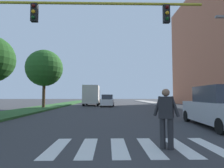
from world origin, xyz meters
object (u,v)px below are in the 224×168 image
(tree_far, at_px, (44,68))
(suv_crossing, at_px, (219,108))
(sedan_distant, at_px, (93,99))
(sedan_far_horizon, at_px, (96,99))
(sedan_midblock, at_px, (108,101))
(pedestrian_performer, at_px, (166,115))
(traffic_light_gantry, at_px, (36,28))
(truck_box_delivery, at_px, (92,95))

(tree_far, height_order, suv_crossing, tree_far)
(sedan_distant, bearing_deg, suv_crossing, -74.30)
(suv_crossing, bearing_deg, sedan_far_horizon, 102.11)
(sedan_midblock, distance_m, sedan_distant, 12.29)
(sedan_distant, bearing_deg, pedestrian_performer, -82.06)
(sedan_midblock, height_order, sedan_far_horizon, sedan_midblock)
(traffic_light_gantry, height_order, pedestrian_performer, traffic_light_gantry)
(traffic_light_gantry, height_order, sedan_distant, traffic_light_gantry)
(suv_crossing, height_order, sedan_far_horizon, suv_crossing)
(tree_far, relative_size, pedestrian_performer, 4.08)
(traffic_light_gantry, bearing_deg, suv_crossing, 6.30)
(tree_far, xyz_separation_m, truck_box_delivery, (5.12, 7.21, -3.21))
(traffic_light_gantry, relative_size, sedan_far_horizon, 2.26)
(suv_crossing, bearing_deg, tree_far, 133.91)
(traffic_light_gantry, bearing_deg, sedan_far_horizon, 89.70)
(tree_far, xyz_separation_m, sedan_midblock, (7.62, 4.19, -4.06))
(suv_crossing, bearing_deg, traffic_light_gantry, -173.70)
(pedestrian_performer, bearing_deg, sedan_midblock, 94.59)
(sedan_midblock, bearing_deg, truck_box_delivery, 129.62)
(pedestrian_performer, xyz_separation_m, sedan_far_horizon, (-4.57, 42.13, -0.17))
(sedan_far_horizon, relative_size, truck_box_delivery, 0.76)
(pedestrian_performer, relative_size, sedan_distant, 0.38)
(sedan_far_horizon, bearing_deg, sedan_midblock, -82.18)
(suv_crossing, relative_size, sedan_midblock, 1.10)
(tree_far, relative_size, traffic_light_gantry, 0.65)
(tree_far, xyz_separation_m, pedestrian_performer, (9.33, -17.13, -3.91))
(traffic_light_gantry, xyz_separation_m, sedan_far_horizon, (0.21, 39.47, -3.66))
(tree_far, bearing_deg, traffic_light_gantry, -72.54)
(sedan_midblock, bearing_deg, tree_far, -151.18)
(sedan_midblock, relative_size, sedan_distant, 0.95)
(sedan_midblock, xyz_separation_m, sedan_far_horizon, (-2.86, 20.81, -0.02))
(pedestrian_performer, bearing_deg, suv_crossing, 44.19)
(suv_crossing, xyz_separation_m, truck_box_delivery, (-7.91, 20.75, 0.70))
(tree_far, height_order, sedan_midblock, tree_far)
(pedestrian_performer, bearing_deg, sedan_far_horizon, 96.19)
(pedestrian_performer, distance_m, sedan_distant, 33.58)
(sedan_distant, xyz_separation_m, sedan_far_horizon, (0.07, 8.88, -0.04))
(suv_crossing, bearing_deg, sedan_midblock, 106.97)
(traffic_light_gantry, bearing_deg, pedestrian_performer, -29.11)
(pedestrian_performer, bearing_deg, tree_far, 118.57)
(suv_crossing, bearing_deg, truck_box_delivery, 110.88)
(tree_far, xyz_separation_m, sedan_far_horizon, (4.76, 25.00, -4.08))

